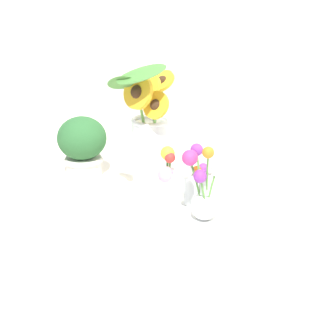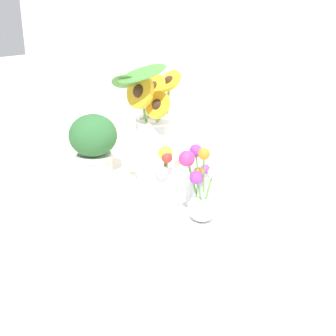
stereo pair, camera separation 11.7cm
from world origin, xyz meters
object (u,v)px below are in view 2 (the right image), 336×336
(serving_tray, at_px, (168,211))
(vase_bulb_right, at_px, (200,192))
(potted_plant, at_px, (93,142))
(vase_small_center, at_px, (167,188))
(mason_jar_sunflowers, at_px, (154,144))
(vase_small_back, at_px, (195,184))

(serving_tray, height_order, vase_bulb_right, vase_bulb_right)
(serving_tray, height_order, potted_plant, potted_plant)
(vase_small_center, bearing_deg, potted_plant, 171.58)
(vase_bulb_right, bearing_deg, vase_small_center, -139.96)
(mason_jar_sunflowers, bearing_deg, potted_plant, -177.06)
(mason_jar_sunflowers, height_order, vase_bulb_right, mason_jar_sunflowers)
(vase_small_center, xyz_separation_m, potted_plant, (-0.41, 0.06, 0.00))
(serving_tray, distance_m, vase_small_back, 0.10)
(mason_jar_sunflowers, xyz_separation_m, potted_plant, (-0.27, -0.01, -0.06))
(potted_plant, bearing_deg, vase_small_back, 6.72)
(mason_jar_sunflowers, bearing_deg, vase_bulb_right, -6.71)
(vase_small_back, bearing_deg, mason_jar_sunflowers, -165.10)
(vase_small_back, distance_m, potted_plant, 0.40)
(serving_tray, relative_size, vase_small_back, 3.50)
(serving_tray, xyz_separation_m, mason_jar_sunflowers, (-0.10, 0.04, 0.15))
(serving_tray, distance_m, mason_jar_sunflowers, 0.18)
(vase_bulb_right, bearing_deg, vase_small_back, 143.09)
(vase_small_center, xyz_separation_m, vase_small_back, (-0.01, 0.11, -0.02))
(potted_plant, bearing_deg, vase_small_center, -8.42)
(mason_jar_sunflowers, relative_size, vase_bulb_right, 1.89)
(vase_small_back, bearing_deg, vase_small_center, -83.14)
(potted_plant, bearing_deg, serving_tray, -3.43)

